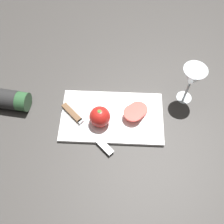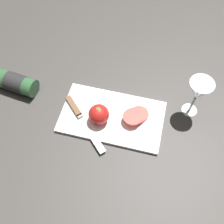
{
  "view_description": "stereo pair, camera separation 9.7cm",
  "coord_description": "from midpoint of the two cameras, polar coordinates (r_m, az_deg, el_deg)",
  "views": [
    {
      "loc": [
        0.01,
        -0.47,
        0.88
      ],
      "look_at": [
        -0.01,
        0.02,
        0.04
      ],
      "focal_mm": 42.0,
      "sensor_mm": 36.0,
      "label": 1
    },
    {
      "loc": [
        0.11,
        -0.45,
        0.88
      ],
      "look_at": [
        -0.01,
        0.02,
        0.04
      ],
      "focal_mm": 42.0,
      "sensor_mm": 36.0,
      "label": 2
    }
  ],
  "objects": [
    {
      "name": "cutting_board",
      "position": [
        1.0,
        -2.76,
        -1.3
      ],
      "size": [
        0.39,
        0.22,
        0.01
      ],
      "color": "white",
      "rests_on": "ground_plane"
    },
    {
      "name": "wine_glass",
      "position": [
        0.98,
        14.36,
        6.88
      ],
      "size": [
        0.09,
        0.09,
        0.17
      ],
      "color": "silver",
      "rests_on": "ground_plane"
    },
    {
      "name": "ground_plane",
      "position": [
        0.99,
        -2.3,
        -2.57
      ],
      "size": [
        3.0,
        3.0,
        0.0
      ],
      "primitive_type": "plane",
      "color": "#383533"
    },
    {
      "name": "knife",
      "position": [
        1.0,
        -10.33,
        -1.61
      ],
      "size": [
        0.21,
        0.21,
        0.01
      ],
      "rotation": [
        0.0,
        0.0,
        5.51
      ],
      "color": "silver",
      "rests_on": "cutting_board"
    },
    {
      "name": "wine_bottle",
      "position": [
        1.11,
        -25.25,
        2.48
      ],
      "size": [
        0.31,
        0.1,
        0.08
      ],
      "color": "#2D5633",
      "rests_on": "ground_plane"
    },
    {
      "name": "tomato_slice_stack_near",
      "position": [
        0.98,
        2.41,
        -0.11
      ],
      "size": [
        0.09,
        0.1,
        0.03
      ],
      "color": "#D63D33",
      "rests_on": "cutting_board"
    },
    {
      "name": "whole_tomato",
      "position": [
        0.95,
        -5.57,
        -1.27
      ],
      "size": [
        0.08,
        0.08,
        0.08
      ],
      "color": "red",
      "rests_on": "cutting_board"
    }
  ]
}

